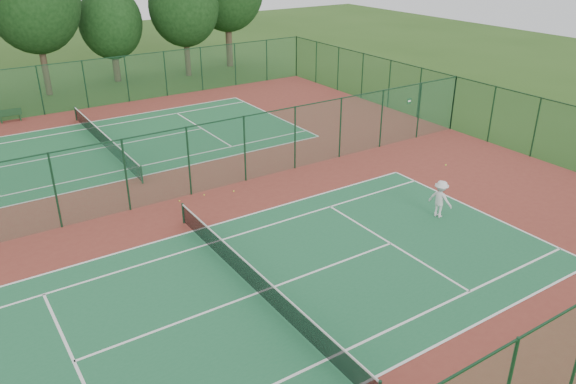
% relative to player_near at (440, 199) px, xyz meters
% --- Properties ---
extents(ground, '(120.00, 120.00, 0.00)m').
position_rel_player_near_xyz_m(ground, '(-9.89, 8.36, -0.89)').
color(ground, '#2A4D18').
rests_on(ground, ground).
extents(red_pad, '(40.00, 36.00, 0.01)m').
position_rel_player_near_xyz_m(red_pad, '(-9.89, 8.36, -0.89)').
color(red_pad, maroon).
rests_on(red_pad, ground).
extents(court_near, '(23.77, 10.97, 0.01)m').
position_rel_player_near_xyz_m(court_near, '(-9.89, -0.64, -0.88)').
color(court_near, '#1F643C').
rests_on(court_near, red_pad).
extents(court_far, '(23.77, 10.97, 0.01)m').
position_rel_player_near_xyz_m(court_far, '(-9.89, 17.36, -0.88)').
color(court_far, '#206539').
rests_on(court_far, red_pad).
extents(fence_north, '(40.00, 0.09, 3.50)m').
position_rel_player_near_xyz_m(fence_north, '(-9.89, 26.36, 0.87)').
color(fence_north, '#174628').
rests_on(fence_north, ground).
extents(fence_east, '(0.09, 36.00, 3.50)m').
position_rel_player_near_xyz_m(fence_east, '(10.11, 8.36, 0.87)').
color(fence_east, '#1B522C').
rests_on(fence_east, ground).
extents(fence_divider, '(40.00, 0.09, 3.50)m').
position_rel_player_near_xyz_m(fence_divider, '(-9.89, 8.36, 0.87)').
color(fence_divider, '#194B31').
rests_on(fence_divider, ground).
extents(tennis_net_near, '(0.10, 12.90, 0.97)m').
position_rel_player_near_xyz_m(tennis_net_near, '(-9.89, -0.64, -0.35)').
color(tennis_net_near, '#153A24').
rests_on(tennis_net_near, ground).
extents(tennis_net_far, '(0.10, 12.90, 0.97)m').
position_rel_player_near_xyz_m(tennis_net_far, '(-9.89, 17.36, -0.35)').
color(tennis_net_far, '#143821').
rests_on(tennis_net_far, ground).
extents(player_near, '(0.90, 1.25, 1.74)m').
position_rel_player_near_xyz_m(player_near, '(0.00, 0.00, 0.00)').
color(player_near, silver).
rests_on(player_near, court_near).
extents(bench, '(1.51, 0.50, 0.92)m').
position_rel_player_near_xyz_m(bench, '(-13.69, 25.89, -0.41)').
color(bench, black).
rests_on(bench, red_pad).
extents(stray_ball_a, '(0.08, 0.08, 0.08)m').
position_rel_player_near_xyz_m(stray_ball_a, '(-9.18, 7.91, -0.84)').
color(stray_ball_a, gold).
rests_on(stray_ball_a, red_pad).
extents(stray_ball_b, '(0.07, 0.07, 0.07)m').
position_rel_player_near_xyz_m(stray_ball_b, '(-6.48, 7.47, -0.84)').
color(stray_ball_b, '#D4EB36').
rests_on(stray_ball_b, red_pad).
extents(stray_ball_c, '(0.07, 0.07, 0.07)m').
position_rel_player_near_xyz_m(stray_ball_c, '(-7.89, 7.88, -0.85)').
color(stray_ball_c, yellow).
rests_on(stray_ball_c, red_pad).
extents(evergreen_row, '(39.00, 5.00, 12.00)m').
position_rel_player_near_xyz_m(evergreen_row, '(-9.39, 32.61, -0.89)').
color(evergreen_row, black).
rests_on(evergreen_row, ground).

